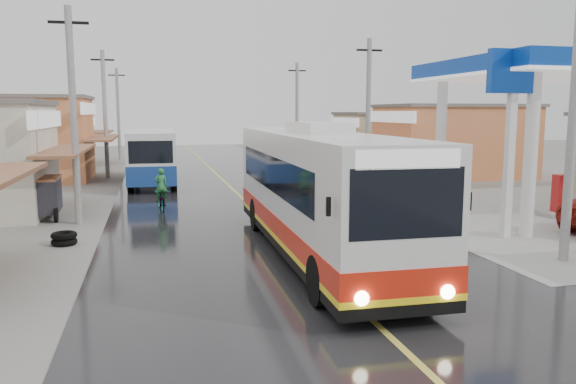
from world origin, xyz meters
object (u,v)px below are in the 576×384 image
object	(u,v)px
tyre_stack	(64,238)
second_bus	(153,156)
cyclist	(161,196)
tricycle_near	(41,195)
coach_bus	(317,192)

from	to	relation	value
tyre_stack	second_bus	bearing A→B (deg)	79.26
cyclist	tricycle_near	bearing A→B (deg)	-174.83
cyclist	tyre_stack	xyz separation A→B (m)	(-3.14, -5.77, -0.40)
second_bus	tyre_stack	distance (m)	15.36
cyclist	coach_bus	bearing A→B (deg)	-70.48
second_bus	tricycle_near	xyz separation A→B (m)	(-4.32, -10.21, -0.72)
coach_bus	cyclist	xyz separation A→B (m)	(-4.32, 8.84, -1.27)
second_bus	tricycle_near	distance (m)	11.11
second_bus	tyre_stack	xyz separation A→B (m)	(-2.85, -15.02, -1.47)
cyclist	tyre_stack	bearing A→B (deg)	-125.10
coach_bus	second_bus	distance (m)	18.67
cyclist	tyre_stack	distance (m)	6.58
coach_bus	cyclist	bearing A→B (deg)	117.01
coach_bus	tricycle_near	bearing A→B (deg)	139.54
coach_bus	tyre_stack	xyz separation A→B (m)	(-7.46, 3.07, -1.67)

